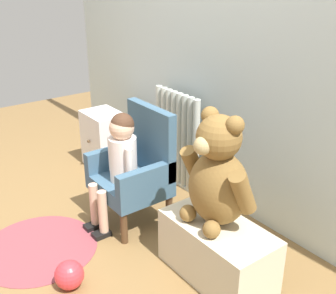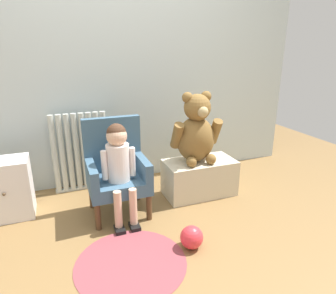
{
  "view_description": "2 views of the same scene",
  "coord_description": "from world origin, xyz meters",
  "px_view_note": "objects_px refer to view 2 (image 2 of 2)",
  "views": [
    {
      "loc": [
        1.92,
        -0.72,
        1.54
      ],
      "look_at": [
        0.21,
        0.56,
        0.61
      ],
      "focal_mm": 45.0,
      "sensor_mm": 36.0,
      "label": 1
    },
    {
      "loc": [
        -0.48,
        -1.6,
        1.26
      ],
      "look_at": [
        0.31,
        0.5,
        0.5
      ],
      "focal_mm": 32.0,
      "sensor_mm": 36.0,
      "label": 2
    }
  ],
  "objects_px": {
    "child_figure": "(119,159)",
    "floor_rug": "(131,263)",
    "child_armchair": "(116,169)",
    "low_bench": "(199,177)",
    "large_teddy_bear": "(196,132)",
    "toy_ball": "(192,237)",
    "radiator": "(81,153)",
    "small_dresser": "(7,189)"
  },
  "relations": [
    {
      "from": "radiator",
      "to": "small_dresser",
      "type": "height_order",
      "value": "radiator"
    },
    {
      "from": "child_figure",
      "to": "child_armchair",
      "type": "bearing_deg",
      "value": 90.0
    },
    {
      "from": "large_teddy_bear",
      "to": "toy_ball",
      "type": "relative_size",
      "value": 3.92
    },
    {
      "from": "small_dresser",
      "to": "low_bench",
      "type": "relative_size",
      "value": 0.75
    },
    {
      "from": "small_dresser",
      "to": "child_figure",
      "type": "xyz_separation_m",
      "value": [
        0.8,
        -0.32,
        0.25
      ]
    },
    {
      "from": "low_bench",
      "to": "small_dresser",
      "type": "bearing_deg",
      "value": 173.2
    },
    {
      "from": "large_teddy_bear",
      "to": "radiator",
      "type": "bearing_deg",
      "value": 153.41
    },
    {
      "from": "radiator",
      "to": "toy_ball",
      "type": "bearing_deg",
      "value": -63.31
    },
    {
      "from": "low_bench",
      "to": "child_figure",
      "type": "bearing_deg",
      "value": -169.13
    },
    {
      "from": "child_figure",
      "to": "toy_ball",
      "type": "xyz_separation_m",
      "value": [
        0.35,
        -0.53,
        -0.41
      ]
    },
    {
      "from": "small_dresser",
      "to": "large_teddy_bear",
      "type": "bearing_deg",
      "value": -6.47
    },
    {
      "from": "child_figure",
      "to": "low_bench",
      "type": "bearing_deg",
      "value": 10.87
    },
    {
      "from": "low_bench",
      "to": "large_teddy_bear",
      "type": "bearing_deg",
      "value": 160.93
    },
    {
      "from": "small_dresser",
      "to": "child_armchair",
      "type": "distance_m",
      "value": 0.84
    },
    {
      "from": "radiator",
      "to": "child_armchair",
      "type": "relative_size",
      "value": 0.96
    },
    {
      "from": "radiator",
      "to": "low_bench",
      "type": "bearing_deg",
      "value": -26.3
    },
    {
      "from": "toy_ball",
      "to": "large_teddy_bear",
      "type": "bearing_deg",
      "value": 63.13
    },
    {
      "from": "child_armchair",
      "to": "child_figure",
      "type": "distance_m",
      "value": 0.17
    },
    {
      "from": "radiator",
      "to": "child_armchair",
      "type": "bearing_deg",
      "value": -65.77
    },
    {
      "from": "floor_rug",
      "to": "child_figure",
      "type": "bearing_deg",
      "value": 83.5
    },
    {
      "from": "child_armchair",
      "to": "floor_rug",
      "type": "distance_m",
      "value": 0.75
    },
    {
      "from": "child_figure",
      "to": "floor_rug",
      "type": "xyz_separation_m",
      "value": [
        -0.06,
        -0.54,
        -0.48
      ]
    },
    {
      "from": "large_teddy_bear",
      "to": "toy_ball",
      "type": "distance_m",
      "value": 0.91
    },
    {
      "from": "low_bench",
      "to": "floor_rug",
      "type": "xyz_separation_m",
      "value": [
        -0.8,
        -0.68,
        -0.15
      ]
    },
    {
      "from": "toy_ball",
      "to": "small_dresser",
      "type": "bearing_deg",
      "value": 143.55
    },
    {
      "from": "child_armchair",
      "to": "child_figure",
      "type": "height_order",
      "value": "child_armchair"
    },
    {
      "from": "small_dresser",
      "to": "low_bench",
      "type": "xyz_separation_m",
      "value": [
        1.54,
        -0.18,
        -0.07
      ]
    },
    {
      "from": "child_armchair",
      "to": "low_bench",
      "type": "bearing_deg",
      "value": 1.87
    },
    {
      "from": "radiator",
      "to": "child_armchair",
      "type": "xyz_separation_m",
      "value": [
        0.22,
        -0.5,
        -0.0
      ]
    },
    {
      "from": "radiator",
      "to": "toy_ball",
      "type": "relative_size",
      "value": 4.67
    },
    {
      "from": "child_armchair",
      "to": "low_bench",
      "type": "relative_size",
      "value": 1.2
    },
    {
      "from": "child_armchair",
      "to": "floor_rug",
      "type": "xyz_separation_m",
      "value": [
        -0.06,
        -0.66,
        -0.35
      ]
    },
    {
      "from": "child_armchair",
      "to": "toy_ball",
      "type": "relative_size",
      "value": 4.86
    },
    {
      "from": "child_armchair",
      "to": "large_teddy_bear",
      "type": "distance_m",
      "value": 0.73
    },
    {
      "from": "small_dresser",
      "to": "child_figure",
      "type": "distance_m",
      "value": 0.9
    },
    {
      "from": "radiator",
      "to": "toy_ball",
      "type": "xyz_separation_m",
      "value": [
        0.57,
        -1.14,
        -0.28
      ]
    },
    {
      "from": "large_teddy_bear",
      "to": "child_figure",
      "type": "bearing_deg",
      "value": -167.52
    },
    {
      "from": "child_figure",
      "to": "toy_ball",
      "type": "relative_size",
      "value": 4.84
    },
    {
      "from": "child_figure",
      "to": "low_bench",
      "type": "xyz_separation_m",
      "value": [
        0.73,
        0.14,
        -0.33
      ]
    },
    {
      "from": "radiator",
      "to": "small_dresser",
      "type": "relative_size",
      "value": 1.54
    },
    {
      "from": "child_figure",
      "to": "large_teddy_bear",
      "type": "relative_size",
      "value": 1.23
    },
    {
      "from": "small_dresser",
      "to": "child_figure",
      "type": "bearing_deg",
      "value": -21.99
    }
  ]
}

